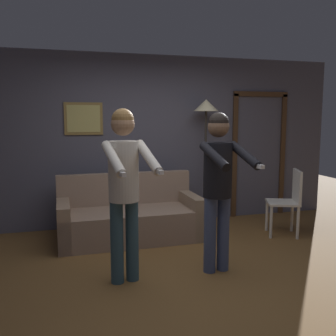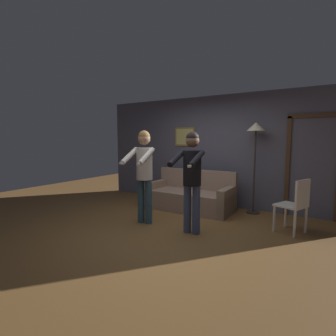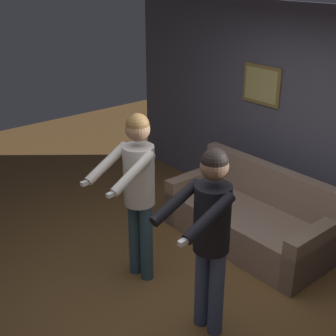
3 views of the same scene
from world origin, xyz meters
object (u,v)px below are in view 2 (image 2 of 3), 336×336
couch (191,197)px  person_standing_right (192,173)px  dining_chair_distant (296,203)px  person_standing_left (144,168)px  torchiere_lamp (256,135)px

couch → person_standing_right: bearing=-62.2°
person_standing_right → dining_chair_distant: size_ratio=1.83×
person_standing_left → dining_chair_distant: (2.47, 0.91, -0.53)m
person_standing_left → person_standing_right: person_standing_left is taller
torchiere_lamp → person_standing_right: size_ratio=1.13×
torchiere_lamp → person_standing_left: 2.45m
person_standing_left → person_standing_right: (0.99, -0.01, -0.02)m
couch → torchiere_lamp: torchiere_lamp is taller
couch → torchiere_lamp: 1.93m
torchiere_lamp → person_standing_right: torchiere_lamp is taller
couch → torchiere_lamp: (1.28, 0.45, 1.38)m
person_standing_right → torchiere_lamp: bearing=72.8°
person_standing_right → dining_chair_distant: bearing=31.8°
couch → dining_chair_distant: size_ratio=2.05×
couch → dining_chair_distant: 2.25m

